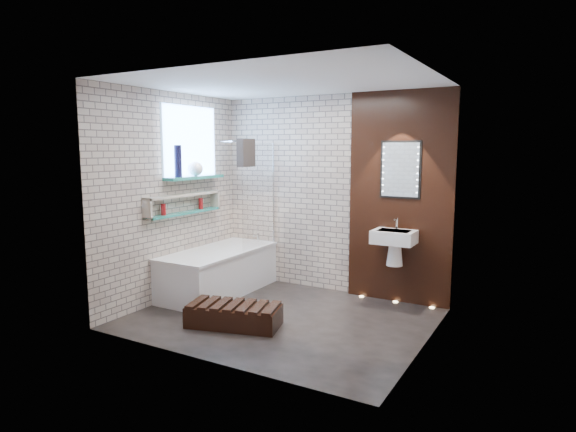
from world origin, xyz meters
The scene contains 15 objects.
ground centered at (0.00, 0.00, 0.00)m, with size 3.20×3.20×0.00m, color black.
room_shell centered at (0.00, 0.00, 1.30)m, with size 3.24×3.20×2.60m.
walnut_panel centered at (0.95, 1.27, 1.30)m, with size 1.30×0.06×2.60m, color black.
clerestory_window centered at (-1.57, 0.35, 1.90)m, with size 0.18×1.00×0.94m.
display_niche centered at (-1.53, 0.15, 1.20)m, with size 0.14×1.30×0.26m.
bathtub centered at (-1.22, 0.45, 0.29)m, with size 0.79×1.74×0.70m.
bath_screen centered at (-0.87, 0.89, 1.28)m, with size 0.01×0.78×1.40m, color white.
towel centered at (-0.87, 0.60, 1.85)m, with size 0.10×0.27×0.36m, color #292521.
shower_head centered at (-1.30, 0.95, 2.00)m, with size 0.18×0.18×0.02m, color silver.
washbasin centered at (0.95, 1.07, 0.79)m, with size 0.50×0.36×0.58m.
led_mirror centered at (0.95, 1.23, 1.65)m, with size 0.50×0.02×0.70m.
walnut_step centered at (-0.32, -0.46, 0.11)m, with size 0.99×0.44×0.22m, color black.
niche_bottles centered at (-1.53, 0.13, 1.17)m, with size 0.06×0.76×0.15m.
sill_vases centered at (-1.50, 0.24, 1.68)m, with size 0.19×0.47×0.40m.
floor_uplights centered at (0.95, 1.20, 0.01)m, with size 0.96×0.06×0.01m.
Camera 1 is at (2.68, -4.58, 1.91)m, focal length 30.41 mm.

